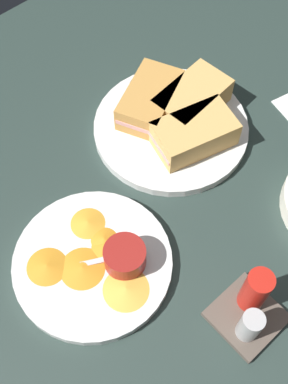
{
  "coord_description": "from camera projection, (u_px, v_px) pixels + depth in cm",
  "views": [
    {
      "loc": [
        33.1,
        25.15,
        68.4
      ],
      "look_at": [
        7.85,
        -2.98,
        3.0
      ],
      "focal_mm": 45.82,
      "sensor_mm": 36.0,
      "label": 1
    }
  ],
  "objects": [
    {
      "name": "ramekin_dark_sauce",
      "position": [
        150.0,
        95.0,
        0.84
      ],
      "size": [
        7.37,
        7.37,
        4.1
      ],
      "color": "#0C144C",
      "rests_on": "plate_sandwich_main"
    },
    {
      "name": "plate_sandwich_main",
      "position": [
        171.0,
        128.0,
        0.84
      ],
      "size": [
        26.58,
        26.58,
        1.6
      ],
      "primitive_type": "cylinder",
      "color": "silver",
      "rests_on": "ground_plane"
    },
    {
      "name": "plate_chips_companion",
      "position": [
        94.0,
        265.0,
        0.72
      ],
      "size": [
        23.49,
        23.49,
        1.6
      ],
      "primitive_type": "cylinder",
      "color": "silver",
      "rests_on": "ground_plane"
    },
    {
      "name": "sandwich_half_near",
      "position": [
        194.0,
        133.0,
        0.8
      ],
      "size": [
        14.61,
        10.67,
        4.8
      ],
      "color": "tan",
      "rests_on": "plate_sandwich_main"
    },
    {
      "name": "sandwich_half_far",
      "position": [
        192.0,
        100.0,
        0.84
      ],
      "size": [
        13.84,
        8.75,
        4.8
      ],
      "color": "tan",
      "rests_on": "plate_sandwich_main"
    },
    {
      "name": "spoon_by_dark_ramekin",
      "position": [
        169.0,
        123.0,
        0.84
      ],
      "size": [
        2.84,
        9.96,
        0.8
      ],
      "color": "silver",
      "rests_on": "plate_sandwich_main"
    },
    {
      "name": "ramekin_light_gravy",
      "position": [
        125.0,
        256.0,
        0.7
      ],
      "size": [
        6.13,
        6.13,
        3.73
      ],
      "color": "maroon",
      "rests_on": "plate_chips_companion"
    },
    {
      "name": "spoon_by_gravy_ramekin",
      "position": [
        127.0,
        254.0,
        0.71
      ],
      "size": [
        9.4,
        5.96,
        0.8
      ],
      "color": "silver",
      "rests_on": "plate_chips_companion"
    },
    {
      "name": "ground_plane",
      "position": [
        191.0,
        190.0,
        0.81
      ],
      "size": [
        110.0,
        110.0,
        3.0
      ],
      "primitive_type": "cube",
      "color": "#283833"
    },
    {
      "name": "sandwich_half_extra",
      "position": [
        150.0,
        100.0,
        0.83
      ],
      "size": [
        15.0,
        12.42,
        4.8
      ],
      "color": "#C68C42",
      "rests_on": "plate_sandwich_main"
    },
    {
      "name": "plantain_chip_scatter",
      "position": [
        91.0,
        260.0,
        0.71
      ],
      "size": [
        15.55,
        19.41,
        0.6
      ],
      "color": "orange",
      "rests_on": "plate_chips_companion"
    },
    {
      "name": "condiment_caddy",
      "position": [
        251.0,
        307.0,
        0.66
      ],
      "size": [
        9.0,
        9.0,
        9.5
      ],
      "color": "brown",
      "rests_on": "ground_plane"
    }
  ]
}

